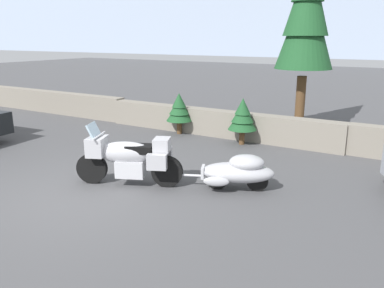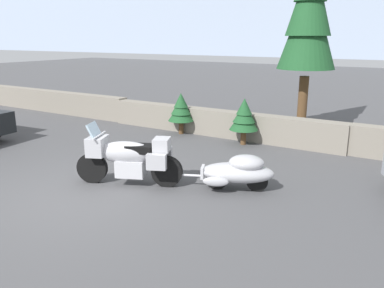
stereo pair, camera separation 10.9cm
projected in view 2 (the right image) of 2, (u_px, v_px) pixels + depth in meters
name	position (u px, v px, depth m)	size (l,w,h in m)	color
ground_plane	(83.00, 195.00, 7.87)	(80.00, 80.00, 0.00)	#4C4C4F
stone_guard_wall	(211.00, 121.00, 12.67)	(24.00, 0.56, 0.89)	gray
touring_motorcycle	(128.00, 157.00, 8.28)	(2.18, 1.27, 1.33)	black
car_shaped_trailer	(238.00, 171.00, 8.01)	(2.17, 1.23, 0.76)	black
pine_tree_tall	(310.00, 8.00, 12.35)	(1.86, 1.86, 6.30)	brown
pine_sapling_near	(181.00, 108.00, 12.65)	(0.84, 0.84, 1.34)	brown
pine_sapling_farther	(244.00, 116.00, 11.35)	(0.84, 0.84, 1.37)	brown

